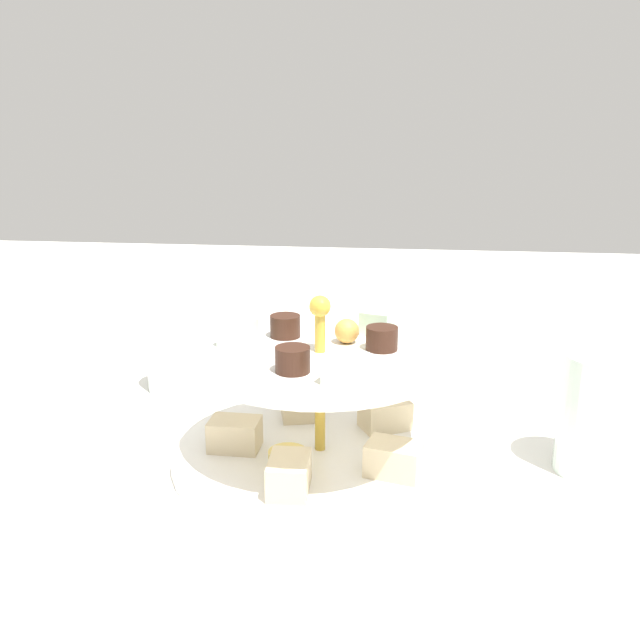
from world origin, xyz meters
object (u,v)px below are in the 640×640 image
(water_glass_tall_right, at_px, (597,414))
(teacup_with_saucer, at_px, (274,350))
(water_glass_short_left, at_px, (174,358))
(tiered_serving_stand, at_px, (320,412))
(butter_knife_right, at_px, (441,366))

(water_glass_tall_right, bearing_deg, teacup_with_saucer, -124.84)
(water_glass_tall_right, xyz_separation_m, water_glass_short_left, (-0.15, -0.45, -0.02))
(tiered_serving_stand, relative_size, water_glass_short_left, 3.60)
(teacup_with_saucer, relative_size, butter_knife_right, 0.53)
(tiered_serving_stand, xyz_separation_m, water_glass_tall_right, (-0.01, 0.25, 0.01))
(teacup_with_saucer, bearing_deg, butter_knife_right, 96.43)
(water_glass_tall_right, height_order, water_glass_short_left, water_glass_tall_right)
(water_glass_tall_right, bearing_deg, tiered_serving_stand, -88.25)
(water_glass_tall_right, distance_m, water_glass_short_left, 0.48)
(water_glass_tall_right, relative_size, water_glass_short_left, 1.44)
(tiered_serving_stand, bearing_deg, butter_knife_right, 154.75)
(teacup_with_saucer, xyz_separation_m, butter_knife_right, (-0.03, 0.22, -0.02))
(water_glass_tall_right, xyz_separation_m, teacup_with_saucer, (-0.24, -0.35, -0.03))
(water_glass_short_left, relative_size, butter_knife_right, 0.46)
(water_glass_short_left, relative_size, teacup_with_saucer, 0.88)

